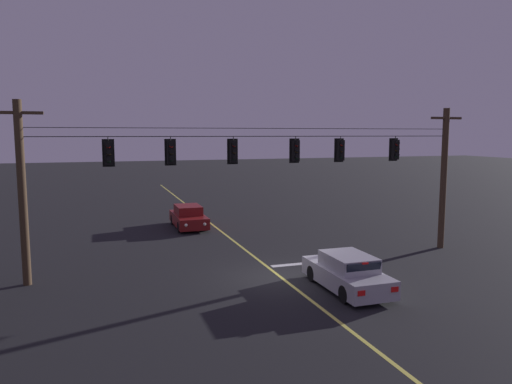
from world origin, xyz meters
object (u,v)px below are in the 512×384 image
at_px(traffic_light_leftmost, 108,153).
at_px(car_waiting_near_lane, 347,273).
at_px(traffic_light_rightmost, 341,150).
at_px(traffic_light_right_inner, 296,151).
at_px(traffic_light_left_inner, 171,152).
at_px(car_oncoming_lead, 189,217).
at_px(traffic_light_far_right, 395,150).
at_px(traffic_light_centre, 233,151).

xyz_separation_m(traffic_light_leftmost, car_waiting_near_lane, (8.39, -4.50, -4.48)).
xyz_separation_m(traffic_light_leftmost, traffic_light_rightmost, (10.44, 0.00, 0.00)).
bearing_deg(traffic_light_right_inner, traffic_light_rightmost, 0.00).
bearing_deg(traffic_light_left_inner, traffic_light_rightmost, 0.00).
relative_size(traffic_light_rightmost, car_oncoming_lead, 0.28).
distance_m(traffic_light_right_inner, traffic_light_far_right, 5.29).
relative_size(traffic_light_left_inner, traffic_light_centre, 1.00).
distance_m(traffic_light_leftmost, car_oncoming_lead, 11.72).
relative_size(traffic_light_rightmost, car_waiting_near_lane, 0.28).
relative_size(traffic_light_centre, traffic_light_right_inner, 1.00).
height_order(traffic_light_right_inner, car_waiting_near_lane, traffic_light_right_inner).
distance_m(traffic_light_far_right, car_waiting_near_lane, 8.11).
xyz_separation_m(traffic_light_left_inner, traffic_light_far_right, (10.94, 0.00, 0.00)).
relative_size(traffic_light_centre, car_oncoming_lead, 0.28).
height_order(traffic_light_centre, car_oncoming_lead, traffic_light_centre).
bearing_deg(traffic_light_far_right, car_oncoming_lead, 131.41).
distance_m(traffic_light_leftmost, car_waiting_near_lane, 10.52).
xyz_separation_m(traffic_light_leftmost, traffic_light_centre, (5.21, 0.00, 0.00)).
height_order(traffic_light_far_right, car_oncoming_lead, traffic_light_far_right).
height_order(traffic_light_rightmost, car_oncoming_lead, traffic_light_rightmost).
relative_size(traffic_light_far_right, car_waiting_near_lane, 0.28).
bearing_deg(traffic_light_left_inner, car_oncoming_lead, 75.68).
xyz_separation_m(traffic_light_right_inner, car_waiting_near_lane, (0.24, -4.50, -4.48)).
bearing_deg(traffic_light_left_inner, traffic_light_right_inner, 0.00).
xyz_separation_m(traffic_light_rightmost, car_waiting_near_lane, (-2.05, -4.50, -4.48)).
relative_size(traffic_light_left_inner, traffic_light_right_inner, 1.00).
relative_size(traffic_light_leftmost, traffic_light_centre, 1.00).
relative_size(traffic_light_right_inner, traffic_light_rightmost, 1.00).
bearing_deg(traffic_light_rightmost, car_oncoming_lead, 119.68).
distance_m(traffic_light_right_inner, car_oncoming_lead, 11.09).
height_order(traffic_light_rightmost, traffic_light_far_right, same).
height_order(traffic_light_centre, traffic_light_right_inner, same).
bearing_deg(traffic_light_right_inner, traffic_light_far_right, 0.00).
distance_m(traffic_light_right_inner, traffic_light_rightmost, 2.29).
bearing_deg(traffic_light_leftmost, traffic_light_right_inner, 0.00).
bearing_deg(car_waiting_near_lane, traffic_light_far_right, 41.70).
distance_m(traffic_light_centre, traffic_light_right_inner, 2.94).
height_order(traffic_light_left_inner, car_oncoming_lead, traffic_light_left_inner).
bearing_deg(traffic_light_centre, car_oncoming_lead, 91.54).
bearing_deg(traffic_light_far_right, traffic_light_rightmost, 180.00).
relative_size(traffic_light_leftmost, traffic_light_left_inner, 1.00).
bearing_deg(car_waiting_near_lane, traffic_light_centre, 125.25).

